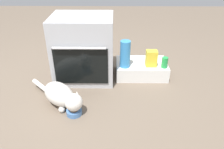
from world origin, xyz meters
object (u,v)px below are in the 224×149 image
(water_bottle, at_px, (125,54))
(snack_bag, at_px, (151,58))
(pantry_cabinet, at_px, (141,69))
(cat, at_px, (61,95))
(food_bowl, at_px, (74,111))
(soda_can, at_px, (165,62))
(oven, at_px, (84,49))

(water_bottle, bearing_deg, snack_bag, 4.16)
(pantry_cabinet, distance_m, snack_bag, 0.21)
(water_bottle, bearing_deg, cat, -140.13)
(food_bowl, height_order, soda_can, soda_can)
(cat, relative_size, snack_bag, 3.31)
(cat, bearing_deg, pantry_cabinet, 78.59)
(oven, height_order, cat, oven)
(food_bowl, bearing_deg, snack_bag, 39.93)
(food_bowl, height_order, snack_bag, snack_bag)
(oven, distance_m, pantry_cabinet, 0.71)
(oven, xyz_separation_m, water_bottle, (0.45, -0.05, -0.04))
(pantry_cabinet, distance_m, water_bottle, 0.32)
(soda_can, bearing_deg, pantry_cabinet, 153.94)
(pantry_cabinet, bearing_deg, snack_bag, -40.02)
(soda_can, bearing_deg, oven, 175.97)
(snack_bag, bearing_deg, pantry_cabinet, 139.98)
(oven, distance_m, food_bowl, 0.74)
(oven, distance_m, soda_can, 0.90)
(pantry_cabinet, distance_m, food_bowl, 0.99)
(pantry_cabinet, xyz_separation_m, water_bottle, (-0.20, -0.10, 0.23))
(cat, distance_m, water_bottle, 0.81)
(food_bowl, relative_size, cat, 0.24)
(soda_can, bearing_deg, cat, -154.76)
(soda_can, height_order, water_bottle, water_bottle)
(soda_can, relative_size, water_bottle, 0.40)
(food_bowl, bearing_deg, soda_can, 33.62)
(pantry_cabinet, relative_size, soda_can, 4.83)
(food_bowl, xyz_separation_m, cat, (-0.13, 0.12, 0.09))
(food_bowl, distance_m, cat, 0.20)
(oven, xyz_separation_m, soda_can, (0.89, -0.06, -0.13))
(oven, distance_m, snack_bag, 0.75)
(soda_can, bearing_deg, snack_bag, 165.33)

